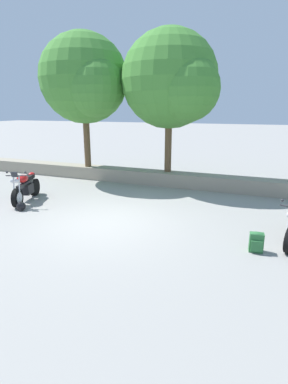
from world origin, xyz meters
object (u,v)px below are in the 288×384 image
Objects in this scene: rider_helmet at (21,206)px; leafy_tree_far_left at (86,80)px; rider_backpack at (256,242)px; leafy_tree_mid_left at (173,82)px; motorcycle_red_near_left at (26,187)px.

leafy_tree_far_left is (-0.31, 4.66, 4.10)m from rider_helmet.
rider_backpack reaches higher than rider_helmet.
rider_backpack is at bearing -2.42° from rider_helmet.
rider_backpack is 0.09× the size of leafy_tree_mid_left.
leafy_tree_far_left is at bearing 86.14° from motorcycle_red_near_left.
motorcycle_red_near_left is 0.36× the size of leafy_tree_mid_left.
rider_helmet is 0.05× the size of leafy_tree_mid_left.
rider_backpack is 6.99m from rider_helmet.
leafy_tree_mid_left is at bearing 124.47° from rider_backpack.
leafy_tree_far_left is at bearing -176.15° from leafy_tree_mid_left.
leafy_tree_mid_left reaches higher than motorcycle_red_near_left.
rider_helmet is at bearing -124.75° from leafy_tree_mid_left.
leafy_tree_mid_left reaches higher than rider_helmet.
rider_backpack is at bearing -34.20° from leafy_tree_far_left.
rider_helmet is (0.57, -0.87, -0.35)m from motorcycle_red_near_left.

